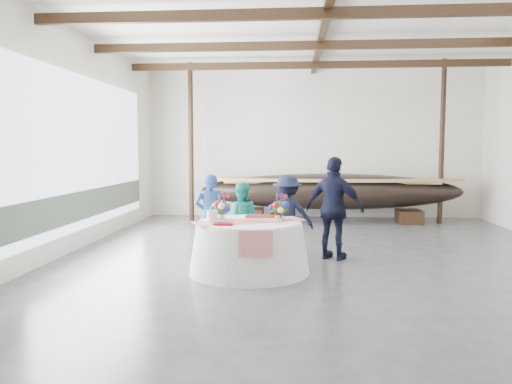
{
  "coord_description": "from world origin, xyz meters",
  "views": [
    {
      "loc": [
        -0.5,
        -9.3,
        2.08
      ],
      "look_at": [
        -1.27,
        0.33,
        1.24
      ],
      "focal_mm": 35.0,
      "sensor_mm": 36.0,
      "label": 1
    }
  ],
  "objects": [
    {
      "name": "tabletop_items",
      "position": [
        -1.31,
        -0.93,
        1.01
      ],
      "size": [
        1.93,
        1.3,
        0.4
      ],
      "color": "red",
      "rests_on": "banquet_table"
    },
    {
      "name": "open_bay",
      "position": [
        -4.95,
        1.0,
        1.83
      ],
      "size": [
        0.03,
        7.0,
        3.2
      ],
      "color": "silver",
      "rests_on": "ground"
    },
    {
      "name": "ceiling",
      "position": [
        0.0,
        0.0,
        4.5
      ],
      "size": [
        10.0,
        12.0,
        0.01
      ],
      "primitive_type": "cube",
      "color": "white",
      "rests_on": "wall_back"
    },
    {
      "name": "guest_man_left",
      "position": [
        -0.66,
        0.43,
        0.78
      ],
      "size": [
        1.03,
        0.62,
        1.57
      ],
      "primitive_type": "imported",
      "rotation": [
        0.0,
        0.0,
        3.18
      ],
      "color": "black",
      "rests_on": "ground"
    },
    {
      "name": "wall_front",
      "position": [
        0.0,
        -6.0,
        2.25
      ],
      "size": [
        10.0,
        0.02,
        4.5
      ],
      "primitive_type": "cube",
      "color": "silver",
      "rests_on": "ground"
    },
    {
      "name": "banquet_table",
      "position": [
        -1.27,
        -1.07,
        0.43
      ],
      "size": [
        2.03,
        2.03,
        0.87
      ],
      "color": "white",
      "rests_on": "ground"
    },
    {
      "name": "guest_woman_blue",
      "position": [
        -2.16,
        0.18,
        0.8
      ],
      "size": [
        0.67,
        0.54,
        1.59
      ],
      "primitive_type": "imported",
      "rotation": [
        0.0,
        0.0,
        3.45
      ],
      "color": "navy",
      "rests_on": "ground"
    },
    {
      "name": "floor",
      "position": [
        0.0,
        0.0,
        0.0
      ],
      "size": [
        10.0,
        12.0,
        0.01
      ],
      "primitive_type": "cube",
      "color": "#3D3D42",
      "rests_on": "ground"
    },
    {
      "name": "wall_left",
      "position": [
        -5.0,
        0.0,
        2.25
      ],
      "size": [
        0.02,
        12.0,
        4.5
      ],
      "primitive_type": "cube",
      "color": "silver",
      "rests_on": "ground"
    },
    {
      "name": "guest_woman_teal",
      "position": [
        -1.56,
        0.23,
        0.72
      ],
      "size": [
        0.71,
        0.56,
        1.43
      ],
      "primitive_type": "imported",
      "rotation": [
        0.0,
        0.0,
        3.17
      ],
      "color": "teal",
      "rests_on": "ground"
    },
    {
      "name": "pavilion_structure",
      "position": [
        0.0,
        0.83,
        4.0
      ],
      "size": [
        9.8,
        11.76,
        4.5
      ],
      "color": "black",
      "rests_on": "ground"
    },
    {
      "name": "guest_man_right",
      "position": [
        0.22,
        0.04,
        0.97
      ],
      "size": [
        1.22,
        0.92,
        1.93
      ],
      "primitive_type": "imported",
      "rotation": [
        0.0,
        0.0,
        2.68
      ],
      "color": "black",
      "rests_on": "ground"
    },
    {
      "name": "longboat_display",
      "position": [
        0.46,
        4.83,
        0.88
      ],
      "size": [
        7.37,
        1.47,
        1.38
      ],
      "color": "black",
      "rests_on": "ground"
    },
    {
      "name": "wall_back",
      "position": [
        0.0,
        6.0,
        2.25
      ],
      "size": [
        10.0,
        0.02,
        4.5
      ],
      "primitive_type": "cube",
      "color": "silver",
      "rests_on": "ground"
    }
  ]
}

